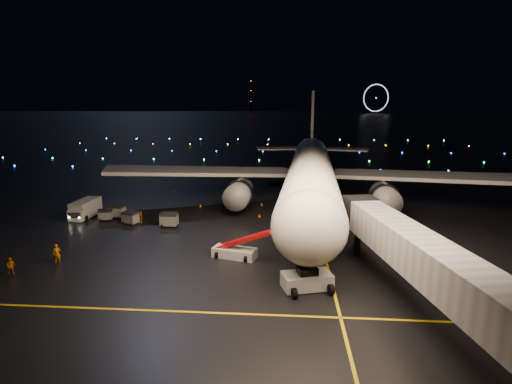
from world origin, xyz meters
TOP-DOWN VIEW (x-y plane):
  - ground at (0.00, 300.00)m, footprint 2000.00×2000.00m
  - lane_centre at (12.00, 15.00)m, footprint 0.25×80.00m
  - lane_cross at (-5.00, -10.00)m, footprint 60.00×0.25m
  - airliner at (11.74, 26.45)m, footprint 71.15×68.01m
  - pushback_tug at (9.63, -5.15)m, footprint 4.81×3.42m
  - belt_loader at (2.27, 1.82)m, footprint 7.12×3.70m
  - service_truck at (-21.38, 15.90)m, footprint 2.44×7.02m
  - crew_a at (-15.98, -0.93)m, footprint 0.84×0.74m
  - crew_b at (-18.73, -4.15)m, footprint 0.99×0.88m
  - crew_c at (-12.36, 13.60)m, footprint 0.89×1.00m
  - safety_cone_0 at (3.90, 17.76)m, footprint 0.51×0.51m
  - safety_cone_1 at (3.80, 24.77)m, footprint 0.46×0.46m
  - safety_cone_2 at (-5.96, 22.91)m, footprint 0.59×0.59m
  - safety_cone_3 at (-13.37, 33.52)m, footprint 0.58×0.58m
  - ferris_wheel at (170.00, 720.00)m, footprint 49.33×16.80m
  - radio_mast at (-60.00, 740.00)m, footprint 1.80×1.80m
  - taxiway_lights at (0.00, 106.00)m, footprint 164.00×92.00m
  - baggage_cart_0 at (-7.95, 12.26)m, footprint 2.22×1.57m
  - baggage_cart_1 at (-13.60, 13.00)m, footprint 2.36×2.00m
  - baggage_cart_2 at (-17.80, 14.49)m, footprint 2.00×1.58m
  - baggage_cart_3 at (-16.80, 16.03)m, footprint 2.27×1.71m

SIDE VIEW (x-z plane):
  - ground at x=0.00m, z-range 0.00..0.00m
  - lane_centre at x=12.00m, z-range 0.00..0.02m
  - lane_cross at x=-5.00m, z-range 0.00..0.02m
  - taxiway_lights at x=0.00m, z-range 0.00..0.36m
  - safety_cone_0 at x=3.90m, z-range 0.00..0.48m
  - safety_cone_1 at x=3.80m, z-range 0.00..0.49m
  - safety_cone_2 at x=-5.96m, z-range 0.00..0.52m
  - safety_cone_3 at x=-13.37m, z-range 0.00..0.54m
  - baggage_cart_2 at x=-17.80m, z-range 0.00..1.52m
  - crew_c at x=-12.36m, z-range 0.00..1.63m
  - baggage_cart_1 at x=-13.60m, z-range 0.00..1.71m
  - crew_b at x=-18.73m, z-range 0.00..1.71m
  - baggage_cart_3 at x=-16.80m, z-range 0.00..1.81m
  - baggage_cart_0 at x=-7.95m, z-range 0.00..1.87m
  - crew_a at x=-15.98m, z-range 0.00..1.95m
  - pushback_tug at x=9.63m, z-range 0.00..2.07m
  - service_truck at x=-21.38m, z-range 0.00..2.56m
  - belt_loader at x=2.27m, z-range 0.00..3.33m
  - airliner at x=11.74m, z-range 0.00..19.04m
  - ferris_wheel at x=170.00m, z-range 0.00..52.00m
  - radio_mast at x=-60.00m, z-range 0.00..64.00m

